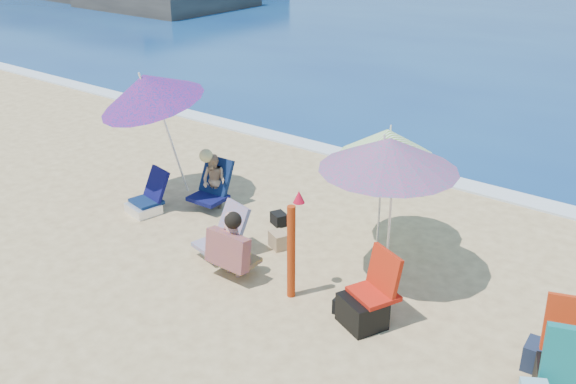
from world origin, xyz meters
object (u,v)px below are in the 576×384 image
Objects in this scene: umbrella_blue at (148,89)px; person_center at (231,245)px; furled_umbrella at (293,242)px; chair_rainbow at (224,242)px; person_left at (213,181)px; umbrella_turquoise at (389,154)px; camp_chair_left at (367,304)px; camp_chair_right at (568,376)px; chair_navy at (147,201)px; umbrella_striped at (387,143)px.

umbrella_blue is 3.26m from person_center.
furled_umbrella is 0.99m from person_center.
chair_rainbow is at bearing 143.23° from person_center.
furled_umbrella is at bearing -26.80° from person_left.
umbrella_blue is at bearing -178.76° from umbrella_turquoise.
camp_chair_left is at bearing -19.26° from person_left.
umbrella_turquoise reaches higher than camp_chair_right.
chair_rainbow is at bearing -8.68° from chair_navy.
camp_chair_right is at bearing -3.19° from chair_rainbow.
chair_navy is 0.92× the size of chair_rainbow.
chair_rainbow is 0.82× the size of person_center.
umbrella_striped reaches higher than chair_navy.
camp_chair_left is 0.74× the size of camp_chair_right.
chair_navy is at bearing -172.73° from umbrella_turquoise.
person_left is (-2.65, 1.34, -0.31)m from furled_umbrella.
umbrella_blue is 1.90× the size of camp_chair_right.
chair_navy is 4.50m from camp_chair_left.
furled_umbrella is (-0.19, -1.92, -0.81)m from umbrella_striped.
furled_umbrella is at bearing -9.44° from chair_rainbow.
chair_rainbow is (-1.42, 0.24, -0.58)m from furled_umbrella.
umbrella_blue reaches higher than umbrella_striped.
person_left is (-1.72, 1.47, -0.00)m from person_center.
umbrella_turquoise is 2.41m from person_center.
person_center is 0.94× the size of person_left.
umbrella_striped is 0.77× the size of umbrella_blue.
umbrella_striped is 1.29× the size of furled_umbrella.
person_center is (-1.12, -2.05, -1.12)m from umbrella_striped.
umbrella_blue reaches higher than chair_navy.
person_left is (0.98, 0.37, -1.46)m from umbrella_blue.
person_center is at bearing -178.72° from camp_chair_right.
umbrella_blue is at bearing 157.96° from person_center.
furled_umbrella is 1.93× the size of chair_navy.
umbrella_blue is (-3.83, -0.95, 0.34)m from umbrella_striped.
person_left is at bearing 175.24° from umbrella_turquoise.
chair_rainbow is 2.51m from camp_chair_left.
furled_umbrella is 1.38× the size of person_left.
umbrella_striped is at bearing 13.98° from umbrella_blue.
person_center is (-0.93, -0.13, -0.31)m from furled_umbrella.
umbrella_striped reaches higher than camp_chair_right.
furled_umbrella reaches higher than chair_navy.
camp_chair_right is at bearing -4.79° from chair_navy.
umbrella_turquoise is at bearing 56.49° from furled_umbrella.
person_left reaches higher than camp_chair_left.
person_center is at bearing -118.71° from umbrella_striped.
umbrella_striped is 3.94m from camp_chair_right.
person_left is at bearing 20.77° from umbrella_blue.
person_left is at bearing 139.55° from person_center.
chair_rainbow is 0.67m from person_center.
umbrella_blue is 3.22× the size of chair_navy.
camp_chair_left is (0.38, -1.02, -1.51)m from umbrella_turquoise.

